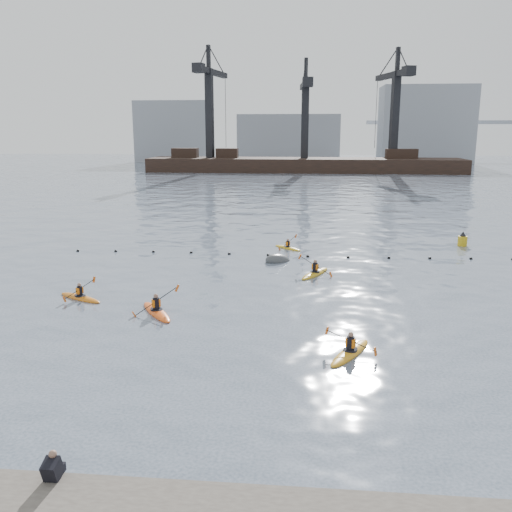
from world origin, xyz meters
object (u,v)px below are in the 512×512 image
object	(u,v)px
mooring_buoy	(278,261)
nav_buoy	(462,241)
kayaker_2	(80,297)
kayaker_5	(288,247)
kayaker_0	(156,311)
kayaker_1	(350,352)
kayaker_3	(315,273)

from	to	relation	value
mooring_buoy	nav_buoy	distance (m)	16.33
kayaker_2	kayaker_5	xyz separation A→B (m)	(11.17, 14.48, -0.01)
kayaker_0	mooring_buoy	bearing A→B (deg)	30.84
kayaker_0	mooring_buoy	world-z (taller)	kayaker_0
kayaker_2	mooring_buoy	xyz separation A→B (m)	(10.63, 10.06, -0.10)
kayaker_5	mooring_buoy	world-z (taller)	kayaker_5
kayaker_1	kayaker_3	xyz separation A→B (m)	(-1.33, 13.00, 0.00)
kayaker_1	kayaker_3	bearing A→B (deg)	124.38
kayaker_0	kayaker_5	world-z (taller)	kayaker_0
kayaker_1	kayaker_2	bearing A→B (deg)	-175.25
kayaker_5	mooring_buoy	distance (m)	4.45
kayaker_5	kayaker_0	bearing A→B (deg)	-157.15
kayaker_3	mooring_buoy	distance (m)	4.37
kayaker_3	kayaker_2	bearing A→B (deg)	-126.87
kayaker_5	nav_buoy	bearing A→B (deg)	-36.86
kayaker_1	nav_buoy	xyz separation A→B (m)	(10.86, 23.33, 0.31)
kayaker_1	mooring_buoy	size ratio (longest dim) A/B	1.60
kayaker_3	nav_buoy	distance (m)	15.98
kayaker_0	mooring_buoy	xyz separation A→B (m)	(5.67, 12.07, -0.11)
kayaker_1	nav_buoy	world-z (taller)	nav_buoy
kayaker_5	mooring_buoy	size ratio (longest dim) A/B	1.16
nav_buoy	kayaker_0	bearing A→B (deg)	-137.30
kayaker_0	kayaker_2	xyz separation A→B (m)	(-4.96, 2.01, -0.01)
kayaker_2	kayaker_3	bearing A→B (deg)	-35.03
nav_buoy	kayaker_2	bearing A→B (deg)	-146.41
kayaker_2	nav_buoy	bearing A→B (deg)	-27.80
mooring_buoy	nav_buoy	bearing A→B (deg)	24.78
kayaker_2	nav_buoy	xyz separation A→B (m)	(25.45, 16.90, 0.31)
kayaker_2	nav_buoy	world-z (taller)	nav_buoy
kayaker_2	kayaker_3	distance (m)	14.80
mooring_buoy	nav_buoy	world-z (taller)	nav_buoy
kayaker_1	mooring_buoy	xyz separation A→B (m)	(-3.97, 16.49, -0.11)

